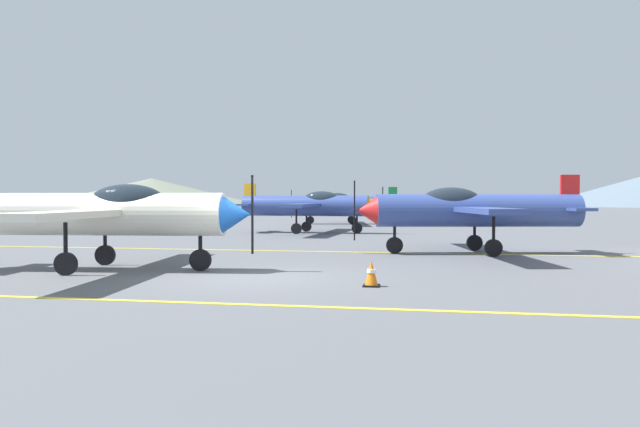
% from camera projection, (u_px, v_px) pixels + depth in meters
% --- Properties ---
extents(ground_plane, '(400.00, 400.00, 0.00)m').
position_uv_depth(ground_plane, '(253.00, 277.00, 14.70)').
color(ground_plane, '#54565B').
extents(apron_line_near, '(80.00, 0.16, 0.01)m').
position_uv_depth(apron_line_near, '(195.00, 303.00, 11.03)').
color(apron_line_near, yellow).
rests_on(apron_line_near, ground_plane).
extents(apron_line_far, '(80.00, 0.16, 0.01)m').
position_uv_depth(apron_line_far, '(309.00, 251.00, 21.63)').
color(apron_line_far, yellow).
rests_on(apron_line_far, ground_plane).
extents(airplane_near, '(8.06, 9.25, 2.76)m').
position_uv_depth(airplane_near, '(105.00, 213.00, 16.02)').
color(airplane_near, silver).
rests_on(airplane_near, ground_plane).
extents(airplane_mid, '(8.08, 9.23, 2.76)m').
position_uv_depth(airplane_mid, '(469.00, 209.00, 20.81)').
color(airplane_mid, '#33478C').
rests_on(airplane_mid, ground_plane).
extents(airplane_far, '(8.00, 9.22, 2.76)m').
position_uv_depth(airplane_far, '(311.00, 205.00, 33.06)').
color(airplane_far, '#33478C').
rests_on(airplane_far, ground_plane).
extents(airplane_back, '(8.08, 9.24, 2.76)m').
position_uv_depth(airplane_back, '(345.00, 203.00, 44.33)').
color(airplane_back, '#33478C').
rests_on(airplane_back, ground_plane).
extents(traffic_cone_front, '(0.36, 0.36, 0.59)m').
position_uv_depth(traffic_cone_front, '(371.00, 273.00, 13.10)').
color(traffic_cone_front, black).
rests_on(traffic_cone_front, ground_plane).
extents(hill_left, '(63.21, 63.21, 7.75)m').
position_uv_depth(hill_left, '(152.00, 191.00, 176.70)').
color(hill_left, slate).
rests_on(hill_left, ground_plane).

